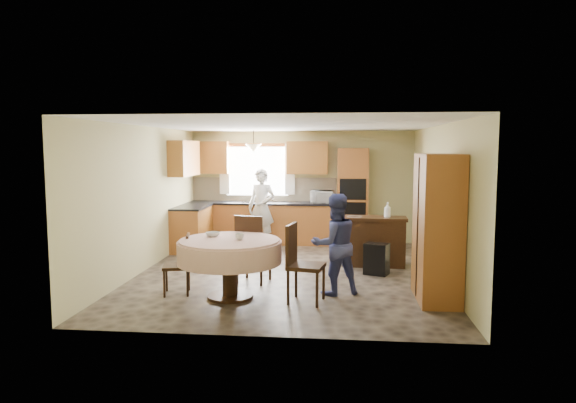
% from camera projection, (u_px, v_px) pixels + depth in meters
% --- Properties ---
extents(floor, '(5.00, 6.00, 0.01)m').
position_uv_depth(floor, '(288.00, 273.00, 8.77)').
color(floor, brown).
rests_on(floor, ground).
extents(ceiling, '(5.00, 6.00, 0.01)m').
position_uv_depth(ceiling, '(288.00, 125.00, 8.51)').
color(ceiling, white).
rests_on(ceiling, wall_back).
extents(wall_back, '(5.00, 0.02, 2.50)m').
position_uv_depth(wall_back, '(301.00, 187.00, 11.61)').
color(wall_back, tan).
rests_on(wall_back, floor).
extents(wall_front, '(5.00, 0.02, 2.50)m').
position_uv_depth(wall_front, '(261.00, 227.00, 5.67)').
color(wall_front, tan).
rests_on(wall_front, floor).
extents(wall_left, '(0.02, 6.00, 2.50)m').
position_uv_depth(wall_left, '(145.00, 199.00, 8.89)').
color(wall_left, tan).
rests_on(wall_left, floor).
extents(wall_right, '(0.02, 6.00, 2.50)m').
position_uv_depth(wall_right, '(440.00, 202.00, 8.40)').
color(wall_right, tan).
rests_on(wall_right, floor).
extents(window, '(1.40, 0.03, 1.10)m').
position_uv_depth(window, '(257.00, 171.00, 11.65)').
color(window, white).
rests_on(window, wall_back).
extents(curtain_left, '(0.22, 0.02, 1.15)m').
position_uv_depth(curtain_left, '(224.00, 169.00, 11.67)').
color(curtain_left, white).
rests_on(curtain_left, wall_back).
extents(curtain_right, '(0.22, 0.02, 1.15)m').
position_uv_depth(curtain_right, '(290.00, 169.00, 11.53)').
color(curtain_right, white).
rests_on(curtain_right, wall_back).
extents(base_cab_back, '(3.30, 0.60, 0.88)m').
position_uv_depth(base_cab_back, '(262.00, 223.00, 11.48)').
color(base_cab_back, '#B66330').
rests_on(base_cab_back, floor).
extents(counter_back, '(3.30, 0.64, 0.04)m').
position_uv_depth(counter_back, '(262.00, 203.00, 11.44)').
color(counter_back, black).
rests_on(counter_back, base_cab_back).
extents(base_cab_left, '(0.60, 1.20, 0.88)m').
position_uv_depth(base_cab_left, '(192.00, 229.00, 10.72)').
color(base_cab_left, '#B66330').
rests_on(base_cab_left, floor).
extents(counter_left, '(0.64, 1.20, 0.04)m').
position_uv_depth(counter_left, '(192.00, 207.00, 10.68)').
color(counter_left, black).
rests_on(counter_left, base_cab_left).
extents(backsplash, '(3.30, 0.02, 0.55)m').
position_uv_depth(backsplash, '(264.00, 189.00, 11.69)').
color(backsplash, beige).
rests_on(backsplash, wall_back).
extents(wall_cab_left, '(0.85, 0.33, 0.72)m').
position_uv_depth(wall_cab_left, '(210.00, 157.00, 11.58)').
color(wall_cab_left, '#CA7632').
rests_on(wall_cab_left, wall_back).
extents(wall_cab_right, '(0.90, 0.33, 0.72)m').
position_uv_depth(wall_cab_right, '(307.00, 158.00, 11.37)').
color(wall_cab_right, '#CA7632').
rests_on(wall_cab_right, wall_back).
extents(wall_cab_side, '(0.33, 1.20, 0.72)m').
position_uv_depth(wall_cab_side, '(184.00, 158.00, 10.58)').
color(wall_cab_side, '#CA7632').
rests_on(wall_cab_side, wall_left).
extents(oven_tower, '(0.66, 0.62, 2.12)m').
position_uv_depth(oven_tower, '(352.00, 197.00, 11.21)').
color(oven_tower, '#B66330').
rests_on(oven_tower, floor).
extents(oven_upper, '(0.56, 0.01, 0.45)m').
position_uv_depth(oven_upper, '(353.00, 189.00, 10.88)').
color(oven_upper, black).
rests_on(oven_upper, oven_tower).
extents(oven_lower, '(0.56, 0.01, 0.45)m').
position_uv_depth(oven_lower, '(353.00, 213.00, 10.93)').
color(oven_lower, black).
rests_on(oven_lower, oven_tower).
extents(pendant, '(0.36, 0.36, 0.18)m').
position_uv_depth(pendant, '(254.00, 148.00, 11.12)').
color(pendant, beige).
rests_on(pendant, ceiling).
extents(sideboard, '(1.19, 0.52, 0.84)m').
position_uv_depth(sideboard, '(373.00, 243.00, 9.27)').
color(sideboard, '#321C0D').
rests_on(sideboard, floor).
extents(space_heater, '(0.46, 0.40, 0.53)m').
position_uv_depth(space_heater, '(377.00, 259.00, 8.63)').
color(space_heater, black).
rests_on(space_heater, floor).
extents(cupboard, '(0.54, 1.07, 2.05)m').
position_uv_depth(cupboard, '(438.00, 228.00, 7.11)').
color(cupboard, '#B66330').
rests_on(cupboard, floor).
extents(dining_table, '(1.47, 1.47, 0.84)m').
position_uv_depth(dining_table, '(230.00, 252.00, 7.25)').
color(dining_table, '#321C0D').
rests_on(dining_table, floor).
extents(chair_left, '(0.46, 0.46, 0.88)m').
position_uv_depth(chair_left, '(181.00, 261.00, 7.47)').
color(chair_left, '#321C0D').
rests_on(chair_left, floor).
extents(chair_back, '(0.56, 0.56, 1.09)m').
position_uv_depth(chair_back, '(252.00, 246.00, 8.04)').
color(chair_back, '#321C0D').
rests_on(chair_back, floor).
extents(chair_right, '(0.55, 0.55, 1.09)m').
position_uv_depth(chair_right, '(300.00, 259.00, 7.07)').
color(chair_right, '#321C0D').
rests_on(chair_right, floor).
extents(framed_picture, '(0.06, 0.55, 0.46)m').
position_uv_depth(framed_picture, '(425.00, 167.00, 9.68)').
color(framed_picture, gold).
rests_on(framed_picture, wall_right).
extents(microwave, '(0.51, 0.36, 0.27)m').
position_uv_depth(microwave, '(322.00, 197.00, 11.24)').
color(microwave, silver).
rests_on(microwave, counter_back).
extents(person_sink, '(0.70, 0.56, 1.68)m').
position_uv_depth(person_sink, '(262.00, 208.00, 11.04)').
color(person_sink, silver).
rests_on(person_sink, floor).
extents(person_dining, '(0.88, 0.80, 1.47)m').
position_uv_depth(person_dining, '(335.00, 244.00, 7.44)').
color(person_dining, '#3A4180').
rests_on(person_dining, floor).
extents(bowl_sideboard, '(0.32, 0.32, 0.06)m').
position_uv_depth(bowl_sideboard, '(354.00, 218.00, 9.26)').
color(bowl_sideboard, '#B2B2B2').
rests_on(bowl_sideboard, sideboard).
extents(bottle_sideboard, '(0.15, 0.15, 0.32)m').
position_uv_depth(bottle_sideboard, '(387.00, 211.00, 9.19)').
color(bottle_sideboard, silver).
rests_on(bottle_sideboard, sideboard).
extents(cup_table, '(0.12, 0.12, 0.09)m').
position_uv_depth(cup_table, '(240.00, 237.00, 7.18)').
color(cup_table, '#B2B2B2').
rests_on(cup_table, dining_table).
extents(bowl_table, '(0.27, 0.27, 0.06)m').
position_uv_depth(bowl_table, '(213.00, 234.00, 7.46)').
color(bowl_table, '#B2B2B2').
rests_on(bowl_table, dining_table).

